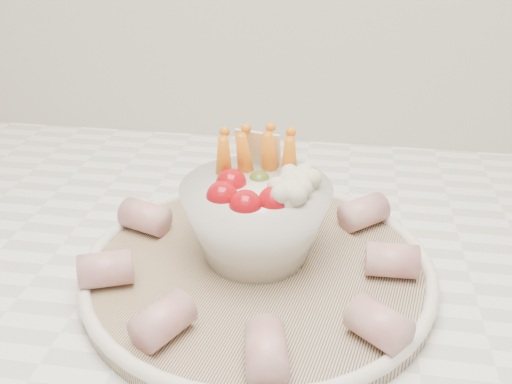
# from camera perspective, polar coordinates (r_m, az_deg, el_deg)

# --- Properties ---
(serving_platter) EXTENTS (0.37, 0.37, 0.02)m
(serving_platter) POSITION_cam_1_polar(r_m,az_deg,el_deg) (0.52, 0.20, -7.58)
(serving_platter) COLOR navy
(serving_platter) RESTS_ON kitchen_counter
(veggie_bowl) EXTENTS (0.14, 0.14, 0.11)m
(veggie_bowl) POSITION_cam_1_polar(r_m,az_deg,el_deg) (0.51, 0.08, -2.34)
(veggie_bowl) COLOR silver
(veggie_bowl) RESTS_ON serving_platter
(cured_meat_rolls) EXTENTS (0.29, 0.30, 0.03)m
(cured_meat_rolls) POSITION_cam_1_polar(r_m,az_deg,el_deg) (0.51, 0.20, -5.84)
(cured_meat_rolls) COLOR #AE4F5D
(cured_meat_rolls) RESTS_ON serving_platter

